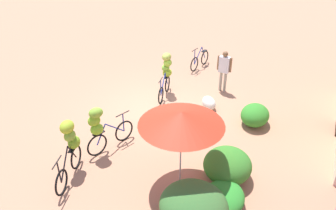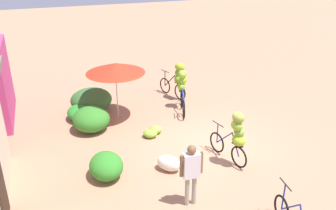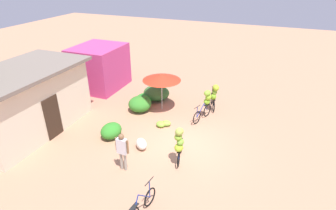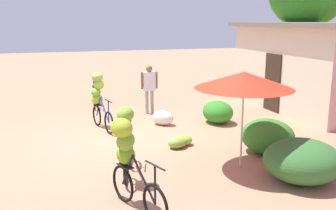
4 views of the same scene
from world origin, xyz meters
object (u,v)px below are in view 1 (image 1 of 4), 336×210
at_px(market_umbrella, 181,118).
at_px(bicycle_near_pile, 166,71).
at_px(bicycle_by_shop, 70,144).
at_px(person_vendor, 224,67).
at_px(produce_sack, 209,103).
at_px(bicycle_leftmost, 200,60).
at_px(banana_pile_on_ground, 179,134).
at_px(bicycle_center_loaded, 101,126).

height_order(market_umbrella, bicycle_near_pile, market_umbrella).
distance_m(bicycle_by_shop, person_vendor, 6.64).
relative_size(bicycle_by_shop, person_vendor, 0.94).
distance_m(market_umbrella, produce_sack, 4.18).
height_order(bicycle_leftmost, bicycle_near_pile, bicycle_near_pile).
distance_m(banana_pile_on_ground, produce_sack, 2.11).
bearing_deg(bicycle_by_shop, market_umbrella, 110.27).
xyz_separation_m(produce_sack, person_vendor, (-1.54, 0.00, 0.79)).
bearing_deg(market_umbrella, bicycle_near_pile, -148.79).
xyz_separation_m(banana_pile_on_ground, person_vendor, (-3.63, 0.19, 0.87)).
bearing_deg(bicycle_by_shop, produce_sack, 156.50).
height_order(bicycle_by_shop, produce_sack, bicycle_by_shop).
height_order(bicycle_center_loaded, bicycle_by_shop, bicycle_by_shop).
xyz_separation_m(bicycle_by_shop, person_vendor, (-6.30, 2.07, 0.09)).
xyz_separation_m(bicycle_leftmost, produce_sack, (3.25, 1.65, -0.14)).
bearing_deg(bicycle_near_pile, bicycle_leftmost, 175.79).
relative_size(bicycle_near_pile, banana_pile_on_ground, 2.05).
bearing_deg(produce_sack, banana_pile_on_ground, -5.29).
distance_m(bicycle_near_pile, produce_sack, 2.04).
bearing_deg(banana_pile_on_ground, bicycle_center_loaded, -46.15).
bearing_deg(bicycle_leftmost, bicycle_by_shop, -2.99).
xyz_separation_m(bicycle_leftmost, bicycle_near_pile, (2.93, -0.22, 0.60)).
xyz_separation_m(bicycle_leftmost, bicycle_by_shop, (8.01, -0.42, 0.56)).
bearing_deg(bicycle_near_pile, market_umbrella, 31.21).
height_order(bicycle_by_shop, person_vendor, person_vendor).
distance_m(bicycle_leftmost, bicycle_center_loaded, 6.99).
xyz_separation_m(market_umbrella, banana_pile_on_ground, (-1.68, -0.80, -1.78)).
height_order(bicycle_near_pile, bicycle_center_loaded, bicycle_near_pile).
bearing_deg(bicycle_center_loaded, person_vendor, 160.30).
relative_size(bicycle_center_loaded, bicycle_by_shop, 1.03).
xyz_separation_m(bicycle_near_pile, banana_pile_on_ground, (2.41, 1.67, -0.83)).
height_order(bicycle_center_loaded, produce_sack, bicycle_center_loaded).
height_order(bicycle_by_shop, banana_pile_on_ground, bicycle_by_shop).
bearing_deg(person_vendor, bicycle_near_pile, -56.77).
distance_m(bicycle_leftmost, bicycle_near_pile, 3.00).
height_order(market_umbrella, bicycle_center_loaded, market_umbrella).
distance_m(market_umbrella, person_vendor, 5.42).
height_order(bicycle_leftmost, bicycle_center_loaded, bicycle_center_loaded).
relative_size(bicycle_leftmost, person_vendor, 0.97).
height_order(bicycle_near_pile, banana_pile_on_ground, bicycle_near_pile).
distance_m(bicycle_center_loaded, banana_pile_on_ground, 2.46).
bearing_deg(person_vendor, bicycle_by_shop, -18.20).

